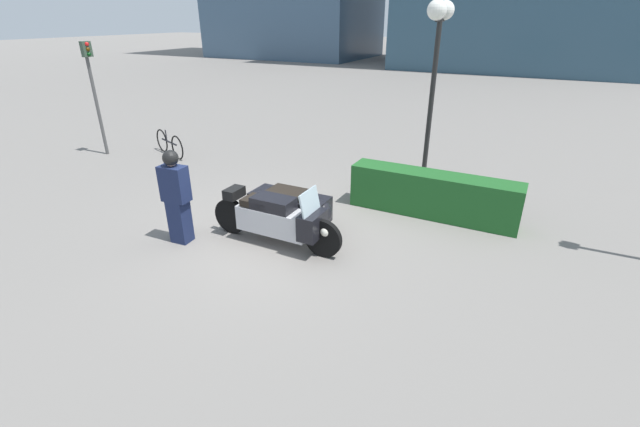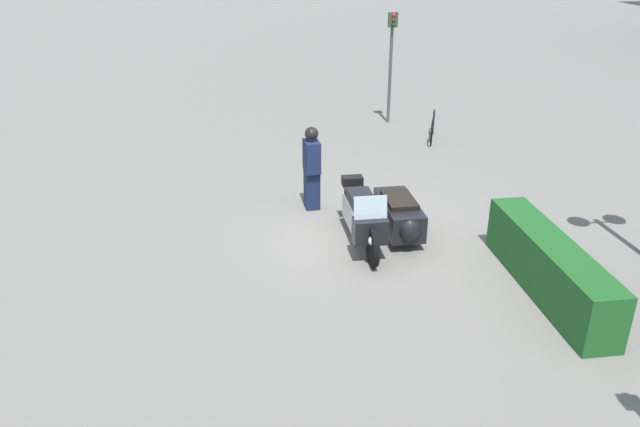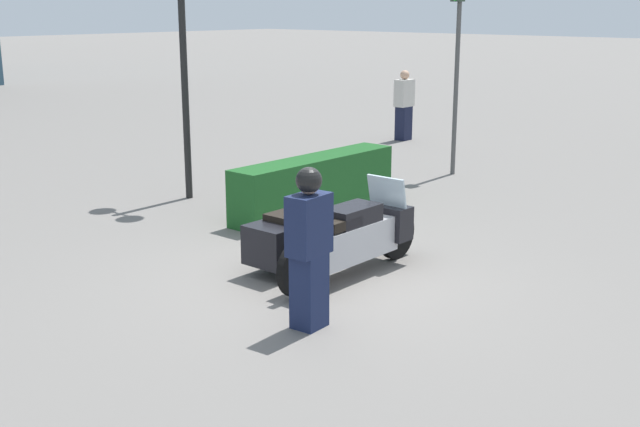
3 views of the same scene
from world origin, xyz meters
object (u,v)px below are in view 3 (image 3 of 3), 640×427
at_px(pedestrian_bystander, 404,105).
at_px(police_motorcycle, 329,234).
at_px(hedge_bush_curbside, 315,184).
at_px(traffic_light_near, 457,51).
at_px(twin_lamp_post, 181,0).
at_px(officer_rider, 309,244).

bearing_deg(pedestrian_bystander, police_motorcycle, 120.45).
relative_size(police_motorcycle, hedge_bush_curbside, 0.77).
distance_m(police_motorcycle, traffic_light_near, 6.85).
height_order(hedge_bush_curbside, twin_lamp_post, twin_lamp_post).
bearing_deg(officer_rider, twin_lamp_post, -33.13).
xyz_separation_m(police_motorcycle, traffic_light_near, (6.23, 2.05, 1.98)).
height_order(traffic_light_near, pedestrian_bystander, traffic_light_near).
height_order(police_motorcycle, twin_lamp_post, twin_lamp_post).
height_order(officer_rider, hedge_bush_curbside, officer_rider).
distance_m(hedge_bush_curbside, pedestrian_bystander, 7.61).
bearing_deg(police_motorcycle, hedge_bush_curbside, 44.36).
distance_m(police_motorcycle, officer_rider, 1.99).
bearing_deg(hedge_bush_curbside, traffic_light_near, -1.43).
xyz_separation_m(twin_lamp_post, traffic_light_near, (4.83, -2.40, -0.94)).
bearing_deg(twin_lamp_post, officer_rider, -118.39).
distance_m(traffic_light_near, pedestrian_bystander, 4.60).
bearing_deg(pedestrian_bystander, twin_lamp_post, 96.45).
relative_size(hedge_bush_curbside, twin_lamp_post, 0.83).
bearing_deg(traffic_light_near, twin_lamp_post, -13.71).
bearing_deg(police_motorcycle, twin_lamp_post, 72.17).
height_order(officer_rider, traffic_light_near, traffic_light_near).
distance_m(police_motorcycle, twin_lamp_post, 5.50).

